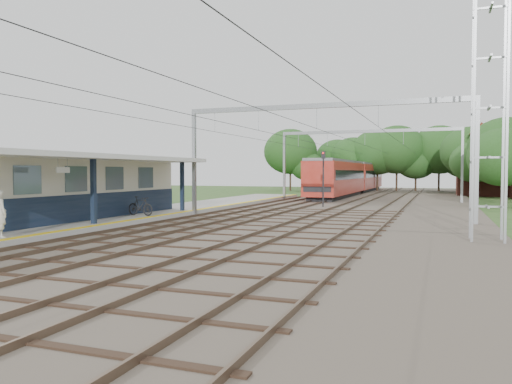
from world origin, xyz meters
The scene contains 15 objects.
ground centered at (0.00, 0.00, 0.00)m, with size 160.00×160.00×0.00m, color #2D4C1E.
ballast_bed centered at (4.00, 30.00, 0.05)m, with size 18.00×90.00×0.10m, color #473D33.
platform centered at (-7.50, 14.00, 0.17)m, with size 5.00×52.00×0.35m, color gray.
yellow_stripe centered at (-5.25, 14.00, 0.35)m, with size 0.45×52.00×0.01m, color yellow.
station_building centered at (-8.88, 7.00, 2.04)m, with size 3.41×18.00×3.40m.
canopy centered at (-7.77, 6.00, 3.64)m, with size 6.40×20.00×3.44m.
rail_tracks centered at (1.50, 30.00, 0.18)m, with size 11.80×88.00×0.15m.
catenary_system centered at (3.39, 25.28, 5.51)m, with size 17.22×88.00×7.00m.
lattice_pylon centered at (12.00, 8.00, 6.00)m, with size 1.30×1.30×12.00m.
tree_band centered at (3.84, 57.12, 4.92)m, with size 31.72×30.88×8.82m.
house_far centered at (16.00, 52.00, 3.23)m, with size 8.00×6.12×8.66m.
person centered at (-5.85, 0.37, 1.29)m, with size 0.69×0.45×1.88m, color beige.
bicycle centered at (-6.24, 10.59, 0.92)m, with size 0.53×1.88×1.13m, color black.
train centered at (-0.50, 50.18, 2.28)m, with size 3.13×38.96×4.10m.
signal_post centered at (1.35, 25.04, 2.91)m, with size 0.33×0.28×4.55m.
Camera 1 is at (10.23, -14.27, 2.92)m, focal length 35.00 mm.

